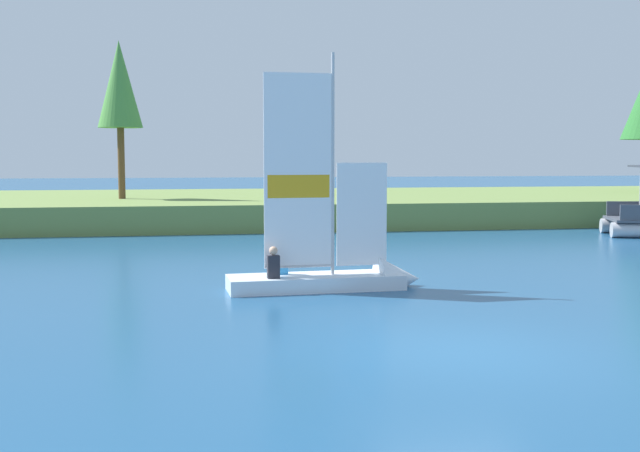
{
  "coord_description": "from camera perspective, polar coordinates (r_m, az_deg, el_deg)",
  "views": [
    {
      "loc": [
        -4.32,
        -12.01,
        3.21
      ],
      "look_at": [
        -0.7,
        9.6,
        1.2
      ],
      "focal_mm": 43.54,
      "sensor_mm": 36.0,
      "label": 1
    }
  ],
  "objects": [
    {
      "name": "shoreline_tree_midleft",
      "position": [
        37.55,
        -14.52,
        9.95
      ],
      "size": [
        2.06,
        2.06,
        7.3
      ],
      "color": "brown",
      "rests_on": "shore_bank"
    },
    {
      "name": "shore_bank",
      "position": [
        39.61,
        -3.24,
        1.43
      ],
      "size": [
        80.0,
        15.59,
        1.17
      ],
      "primitive_type": "cube",
      "color": "olive",
      "rests_on": "ground"
    },
    {
      "name": "ground_plane",
      "position": [
        13.16,
        10.08,
        -8.95
      ],
      "size": [
        200.0,
        200.0,
        0.0
      ],
      "primitive_type": "plane",
      "color": "navy"
    },
    {
      "name": "sailboat",
      "position": [
        18.72,
        1.92,
        -3.27
      ],
      "size": [
        4.77,
        1.48,
        5.99
      ],
      "rotation": [
        0.0,
        0.0,
        0.06
      ],
      "color": "silver",
      "rests_on": "ground"
    }
  ]
}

